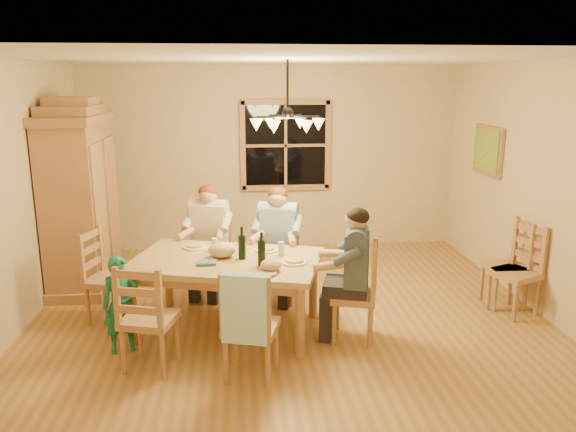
{
  "coord_description": "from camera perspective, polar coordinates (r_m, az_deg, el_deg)",
  "views": [
    {
      "loc": [
        -0.54,
        -5.77,
        2.52
      ],
      "look_at": [
        0.01,
        0.1,
        1.06
      ],
      "focal_mm": 35.0,
      "sensor_mm": 36.0,
      "label": 1
    }
  ],
  "objects": [
    {
      "name": "chair_near_right",
      "position": [
        4.94,
        -3.75,
        -12.79
      ],
      "size": [
        0.54,
        0.52,
        0.99
      ],
      "rotation": [
        0.0,
        0.0,
        -0.27
      ],
      "color": "#A36F48",
      "rests_on": "floor"
    },
    {
      "name": "wine_glass_b",
      "position": [
        5.71,
        -0.69,
        -3.33
      ],
      "size": [
        0.06,
        0.06,
        0.14
      ],
      "primitive_type": "cylinder",
      "color": "silver",
      "rests_on": "dining_table"
    },
    {
      "name": "chair_spare_front",
      "position": [
        6.82,
        21.06,
        -6.04
      ],
      "size": [
        0.43,
        0.45,
        0.99
      ],
      "rotation": [
        0.0,
        0.0,
        1.55
      ],
      "color": "#A36F48",
      "rests_on": "floor"
    },
    {
      "name": "cloth_bundle",
      "position": [
        5.68,
        -6.7,
        -3.43
      ],
      "size": [
        0.28,
        0.22,
        0.15
      ],
      "primitive_type": "ellipsoid",
      "color": "tan",
      "rests_on": "dining_table"
    },
    {
      "name": "napkin",
      "position": [
        5.51,
        -8.24,
        -4.73
      ],
      "size": [
        0.21,
        0.18,
        0.03
      ],
      "primitive_type": "cube",
      "rotation": [
        0.0,
        0.0,
        -0.27
      ],
      "color": "#466880",
      "rests_on": "dining_table"
    },
    {
      "name": "wine_bottle_b",
      "position": [
        5.38,
        -2.71,
        -3.36
      ],
      "size": [
        0.08,
        0.08,
        0.33
      ],
      "primitive_type": "cylinder",
      "color": "black",
      "rests_on": "dining_table"
    },
    {
      "name": "window",
      "position": [
        8.32,
        -0.25,
        7.19
      ],
      "size": [
        1.3,
        0.06,
        1.3
      ],
      "color": "black",
      "rests_on": "wall_back"
    },
    {
      "name": "chair_near_left",
      "position": [
        5.22,
        -13.83,
        -11.66
      ],
      "size": [
        0.54,
        0.52,
        0.99
      ],
      "rotation": [
        0.0,
        0.0,
        -0.27
      ],
      "color": "#A36F48",
      "rests_on": "floor"
    },
    {
      "name": "floor",
      "position": [
        6.32,
        -0.04,
        -9.62
      ],
      "size": [
        5.5,
        5.5,
        0.0
      ],
      "primitive_type": "plane",
      "color": "olive",
      "rests_on": "ground"
    },
    {
      "name": "child",
      "position": [
        5.51,
        -16.61,
        -8.61
      ],
      "size": [
        0.39,
        0.31,
        0.93
      ],
      "primitive_type": "imported",
      "rotation": [
        0.0,
        0.0,
        0.27
      ],
      "color": "#1A795E",
      "rests_on": "floor"
    },
    {
      "name": "adult_plaid_man",
      "position": [
        6.36,
        -1.02,
        -1.42
      ],
      "size": [
        0.48,
        0.51,
        0.87
      ],
      "rotation": [
        0.0,
        0.0,
        2.87
      ],
      "color": "#32558B",
      "rests_on": "floor"
    },
    {
      "name": "wall_right",
      "position": [
        6.74,
        23.95,
        2.69
      ],
      "size": [
        0.02,
        5.0,
        2.7
      ],
      "primitive_type": "cube",
      "color": "#C6AC8C",
      "rests_on": "floor"
    },
    {
      "name": "wall_back",
      "position": [
        8.37,
        -1.64,
        5.84
      ],
      "size": [
        5.5,
        0.02,
        2.7
      ],
      "primitive_type": "cube",
      "color": "#C6AC8C",
      "rests_on": "floor"
    },
    {
      "name": "chair_end_right",
      "position": [
        5.62,
        6.65,
        -9.46
      ],
      "size": [
        0.52,
        0.54,
        0.99
      ],
      "rotation": [
        0.0,
        0.0,
        1.3
      ],
      "color": "#A36F48",
      "rests_on": "floor"
    },
    {
      "name": "armoire",
      "position": [
        7.26,
        -20.3,
        1.38
      ],
      "size": [
        0.66,
        1.4,
        2.3
      ],
      "color": "#93623F",
      "rests_on": "floor"
    },
    {
      "name": "cap",
      "position": [
        5.26,
        -1.76,
        -5.0
      ],
      "size": [
        0.2,
        0.2,
        0.11
      ],
      "primitive_type": "ellipsoid",
      "color": "tan",
      "rests_on": "dining_table"
    },
    {
      "name": "wine_bottle_a",
      "position": [
        5.59,
        -4.71,
        -2.74
      ],
      "size": [
        0.08,
        0.08,
        0.33
      ],
      "primitive_type": "cylinder",
      "color": "black",
      "rests_on": "dining_table"
    },
    {
      "name": "wine_glass_a",
      "position": [
        5.88,
        -7.48,
        -2.92
      ],
      "size": [
        0.06,
        0.06,
        0.14
      ],
      "primitive_type": "cylinder",
      "color": "silver",
      "rests_on": "dining_table"
    },
    {
      "name": "chair_far_right",
      "position": [
        6.53,
        -1.0,
        -5.98
      ],
      "size": [
        0.54,
        0.52,
        0.99
      ],
      "rotation": [
        0.0,
        0.0,
        2.87
      ],
      "color": "#A36F48",
      "rests_on": "floor"
    },
    {
      "name": "chair_end_left",
      "position": [
        6.28,
        -17.54,
        -7.47
      ],
      "size": [
        0.52,
        0.54,
        0.99
      ],
      "rotation": [
        0.0,
        0.0,
        -1.84
      ],
      "color": "#A36F48",
      "rests_on": "floor"
    },
    {
      "name": "painting",
      "position": [
        7.75,
        19.62,
        6.26
      ],
      "size": [
        0.06,
        0.78,
        0.64
      ],
      "color": "#93623F",
      "rests_on": "wall_right"
    },
    {
      "name": "chair_far_left",
      "position": [
        6.72,
        -7.9,
        -5.51
      ],
      "size": [
        0.54,
        0.52,
        0.99
      ],
      "rotation": [
        0.0,
        0.0,
        2.87
      ],
      "color": "#A36F48",
      "rests_on": "floor"
    },
    {
      "name": "chair_spare_back",
      "position": [
        6.64,
        21.91,
        -6.67
      ],
      "size": [
        0.56,
        0.57,
        0.99
      ],
      "rotation": [
        0.0,
        0.0,
        1.97
      ],
      "color": "#A36F48",
      "rests_on": "floor"
    },
    {
      "name": "towel",
      "position": [
        4.61,
        -4.4,
        -9.4
      ],
      "size": [
        0.39,
        0.2,
        0.58
      ],
      "primitive_type": "cube",
      "rotation": [
        0.0,
        0.0,
        -0.27
      ],
      "color": "#A6D4E1",
      "rests_on": "chair_near_right"
    },
    {
      "name": "wall_left",
      "position": [
        6.29,
        -25.87,
        1.76
      ],
      "size": [
        0.02,
        5.0,
        2.7
      ],
      "primitive_type": "cube",
      "color": "#C6AC8C",
      "rests_on": "floor"
    },
    {
      "name": "plate_plaid",
      "position": [
        5.88,
        -2.19,
        -3.44
      ],
      "size": [
        0.26,
        0.26,
        0.02
      ],
      "primitive_type": "cylinder",
      "color": "white",
      "rests_on": "dining_table"
    },
    {
      "name": "ceiling",
      "position": [
        5.8,
        -0.04,
        15.67
      ],
      "size": [
        5.5,
        5.0,
        0.02
      ],
      "primitive_type": "cube",
      "color": "white",
      "rests_on": "wall_back"
    },
    {
      "name": "adult_woman",
      "position": [
        6.56,
        -8.05,
        -1.08
      ],
      "size": [
        0.48,
        0.51,
        0.87
      ],
      "rotation": [
        0.0,
        0.0,
        2.87
      ],
      "color": "beige",
      "rests_on": "floor"
    },
    {
      "name": "plate_slate",
      "position": [
        5.49,
        0.63,
        -4.69
      ],
      "size": [
        0.26,
        0.26,
        0.02
      ],
      "primitive_type": "cylinder",
      "color": "white",
      "rests_on": "dining_table"
    },
    {
      "name": "dining_table",
      "position": [
        5.69,
        -6.25,
        -5.27
      ],
      "size": [
        2.07,
        1.57,
        0.76
      ],
      "rotation": [
        0.0,
        0.0,
        -0.27
      ],
      "color": "#A7824A",
      "rests_on": "floor"
    },
    {
      "name": "plate_woman",
      "position": [
        6.05,
        -9.39,
        -3.12
      ],
      "size": [
        0.26,
        0.26,
        0.02
      ],
      "primitive_type": "cylinder",
      "color": "white",
      "rests_on": "dining_table"
    },
    {
      "name": "chandelier",
      "position": [
        5.81,
        -0.04,
        9.52
      ],
      "size": [
        0.77,
        0.68,
        0.71
      ],
      "color": "black",
      "rests_on": "ceiling"
    },
    {
      "name": "adult_slate_man",
      "position": [
        5.43,
        6.81,
        -4.23
      ],
      "size": [
        0.51,
        0.48,
        0.87
      ],
      "rotation": [
        0.0,
        0.0,
        1.3
      ],
      "color": "#3E4C64",
      "rests_on": "floor"
    }
  ]
}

